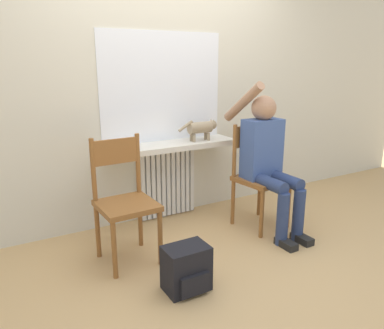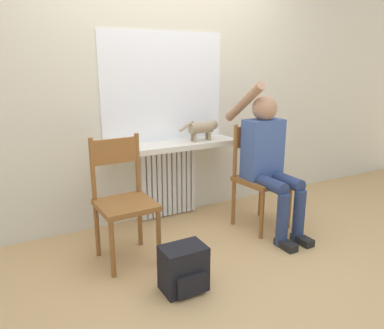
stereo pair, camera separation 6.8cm
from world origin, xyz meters
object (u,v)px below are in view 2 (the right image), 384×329
object	(u,v)px
backpack	(184,269)
chair_left	(123,199)
cat	(203,128)
person	(269,156)
chair_right	(259,175)

from	to	relation	value
backpack	chair_left	bearing A→B (deg)	108.23
chair_left	cat	size ratio (longest dim) A/B	2.30
cat	backpack	xyz separation A→B (m)	(-0.75, -1.05, -0.73)
chair_left	cat	distance (m)	1.12
cat	person	bearing A→B (deg)	-59.24
chair_left	backpack	world-z (taller)	chair_left
chair_right	backpack	world-z (taller)	chair_right
chair_right	person	size ratio (longest dim) A/B	0.71
chair_right	backpack	bearing A→B (deg)	-158.46
chair_left	backpack	xyz separation A→B (m)	(0.20, -0.60, -0.33)
chair_left	person	xyz separation A→B (m)	(1.29, -0.11, 0.20)
chair_right	cat	world-z (taller)	cat
chair_right	person	bearing A→B (deg)	-94.48
backpack	cat	bearing A→B (deg)	54.39
chair_left	person	world-z (taller)	person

